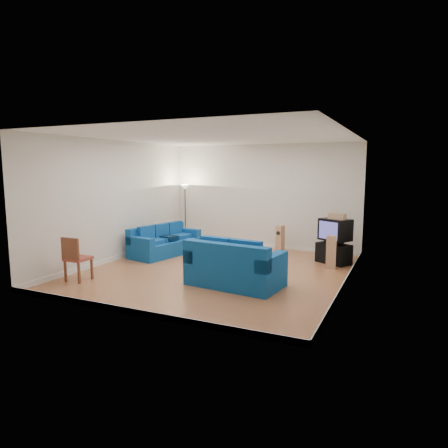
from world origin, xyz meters
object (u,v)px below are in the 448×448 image
at_px(television, 335,230).
at_px(coffee_table, 212,249).
at_px(tv_stand, 334,253).
at_px(sofa_three_seat, 164,244).
at_px(sofa_loveseat, 234,269).

bearing_deg(television, coffee_table, -131.62).
bearing_deg(tv_stand, coffee_table, -132.26).
xyz_separation_m(coffee_table, television, (3.07, 1.01, 0.58)).
relative_size(sofa_three_seat, tv_stand, 2.67).
bearing_deg(sofa_loveseat, sofa_three_seat, 152.85).
height_order(sofa_loveseat, coffee_table, sofa_loveseat).
height_order(tv_stand, television, television).
bearing_deg(television, sofa_three_seat, -138.49).
xyz_separation_m(sofa_three_seat, sofa_loveseat, (3.07, -2.03, 0.06)).
relative_size(tv_stand, television, 0.95).
relative_size(coffee_table, television, 1.19).
relative_size(sofa_three_seat, television, 2.54).
relative_size(sofa_three_seat, sofa_loveseat, 1.11).
xyz_separation_m(tv_stand, television, (0.01, 0.00, 0.63)).
distance_m(sofa_three_seat, television, 4.78).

